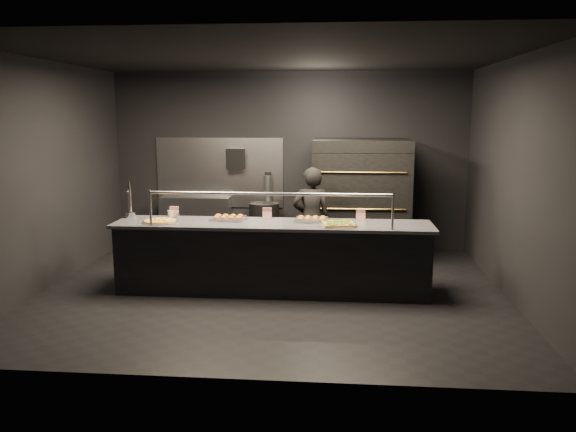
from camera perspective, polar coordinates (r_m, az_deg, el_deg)
The scene contains 15 objects.
room at distance 7.19m, azimuth -1.77°, elevation 3.90°, with size 6.04×6.00×3.00m.
service_counter at distance 7.33m, azimuth -1.59°, elevation -4.19°, with size 4.10×0.78×1.37m.
pizza_oven at distance 9.05m, azimuth 7.35°, elevation 1.77°, with size 1.50×1.23×1.91m.
prep_shelf at distance 9.85m, azimuth -9.32°, elevation -0.64°, with size 1.20×0.35×0.90m, color #99999E.
towel_dispenser at distance 9.62m, azimuth -5.34°, elevation 5.81°, with size 0.30×0.20×0.35m, color black.
fire_extinguisher at distance 9.60m, azimuth -2.05°, elevation 2.90°, with size 0.14×0.14×0.51m.
beer_tap at distance 7.85m, azimuth -15.73°, elevation 0.91°, with size 0.14×0.19×0.52m.
round_pizza at distance 7.44m, azimuth -12.86°, elevation -0.51°, with size 0.46×0.46×0.03m.
slider_tray_a at distance 7.45m, azimuth -6.08°, elevation -0.20°, with size 0.49×0.40×0.07m.
slider_tray_b at distance 7.32m, azimuth 2.41°, elevation -0.35°, with size 0.46×0.37×0.07m.
square_pizza at distance 7.06m, azimuth 5.15°, elevation -0.84°, with size 0.49×0.49×0.05m.
condiment_jar at distance 7.74m, azimuth -11.69°, elevation 0.19°, with size 0.15×0.06×0.10m.
tent_cards at distance 7.50m, azimuth -2.20°, elevation 0.29°, with size 2.63×0.04×0.15m.
trash_bin at distance 9.45m, azimuth -2.42°, elevation -1.17°, with size 0.50×0.50×0.83m, color black.
worker at distance 8.23m, azimuth 2.36°, elevation -0.38°, with size 0.56×0.37×1.55m, color black.
Camera 1 is at (0.82, -7.05, 2.30)m, focal length 35.00 mm.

